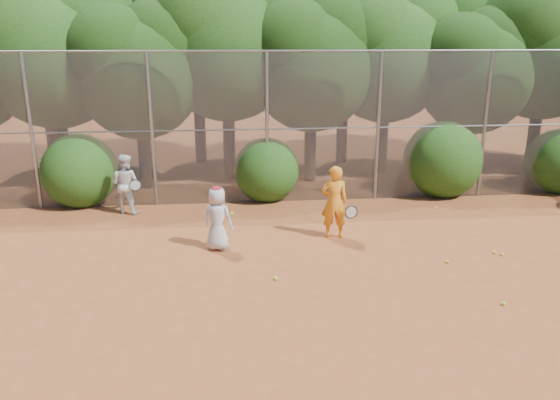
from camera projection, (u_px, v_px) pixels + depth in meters
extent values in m
plane|color=brown|center=(352.00, 302.00, 9.36)|extent=(80.00, 80.00, 0.00)
cylinder|color=gray|center=(32.00, 133.00, 13.84)|extent=(0.09, 0.09, 4.00)
cylinder|color=gray|center=(152.00, 131.00, 14.12)|extent=(0.09, 0.09, 4.00)
cylinder|color=gray|center=(267.00, 129.00, 14.40)|extent=(0.09, 0.09, 4.00)
cylinder|color=gray|center=(378.00, 127.00, 14.68)|extent=(0.09, 0.09, 4.00)
cylinder|color=gray|center=(485.00, 126.00, 14.96)|extent=(0.09, 0.09, 4.00)
cylinder|color=gray|center=(306.00, 51.00, 13.91)|extent=(20.00, 0.05, 0.05)
cylinder|color=gray|center=(305.00, 129.00, 14.49)|extent=(20.00, 0.04, 0.04)
cube|color=slate|center=(305.00, 129.00, 14.49)|extent=(20.00, 0.02, 4.00)
cylinder|color=black|center=(63.00, 143.00, 16.44)|extent=(0.38, 0.38, 2.52)
sphere|color=#1C4511|center=(53.00, 59.00, 15.72)|extent=(4.03, 4.03, 4.03)
sphere|color=#1C4511|center=(81.00, 22.00, 15.89)|extent=(3.23, 3.23, 3.23)
sphere|color=#1C4511|center=(20.00, 29.00, 15.13)|extent=(3.02, 3.02, 3.02)
cylinder|color=black|center=(144.00, 152.00, 16.05)|extent=(0.36, 0.36, 2.17)
sphere|color=black|center=(139.00, 78.00, 15.44)|extent=(3.47, 3.47, 3.47)
sphere|color=black|center=(163.00, 46.00, 15.58)|extent=(2.78, 2.78, 2.78)
sphere|color=black|center=(113.00, 53.00, 14.93)|extent=(2.60, 2.60, 2.60)
cylinder|color=black|center=(229.00, 136.00, 17.17)|extent=(0.39, 0.39, 2.66)
sphere|color=#1C4511|center=(227.00, 50.00, 16.41)|extent=(4.26, 4.26, 4.26)
sphere|color=#1C4511|center=(254.00, 14.00, 16.59)|extent=(3.40, 3.40, 3.40)
sphere|color=#1C4511|center=(200.00, 20.00, 15.79)|extent=(3.19, 3.19, 3.19)
cylinder|color=black|center=(310.00, 144.00, 16.89)|extent=(0.37, 0.37, 2.27)
sphere|color=black|center=(311.00, 71.00, 16.24)|extent=(3.64, 3.64, 3.64)
sphere|color=black|center=(334.00, 39.00, 16.39)|extent=(2.91, 2.91, 2.91)
sphere|color=black|center=(291.00, 45.00, 15.71)|extent=(2.73, 2.73, 2.73)
cylinder|color=black|center=(382.00, 136.00, 17.86)|extent=(0.38, 0.38, 2.45)
sphere|color=#1C4511|center=(386.00, 60.00, 17.16)|extent=(3.92, 3.92, 3.92)
sphere|color=#1C4511|center=(409.00, 28.00, 17.32)|extent=(3.14, 3.14, 3.14)
sphere|color=#1C4511|center=(368.00, 34.00, 16.59)|extent=(2.94, 2.94, 2.94)
cylinder|color=black|center=(468.00, 145.00, 17.19)|extent=(0.36, 0.36, 2.10)
sphere|color=black|center=(475.00, 79.00, 16.59)|extent=(3.36, 3.36, 3.36)
sphere|color=black|center=(494.00, 50.00, 16.73)|extent=(2.69, 2.69, 2.69)
sphere|color=black|center=(462.00, 56.00, 16.10)|extent=(2.52, 2.52, 2.52)
cylinder|color=black|center=(534.00, 133.00, 17.92)|extent=(0.39, 0.39, 2.59)
sphere|color=#1C4511|center=(545.00, 53.00, 17.18)|extent=(4.14, 4.14, 4.14)
sphere|color=#1C4511|center=(532.00, 25.00, 16.58)|extent=(3.11, 3.11, 3.11)
cylinder|color=black|center=(51.00, 129.00, 18.52)|extent=(0.39, 0.39, 2.62)
sphere|color=#1C4511|center=(42.00, 51.00, 17.77)|extent=(4.20, 4.20, 4.20)
sphere|color=#1C4511|center=(68.00, 17.00, 17.94)|extent=(3.36, 3.36, 3.36)
sphere|color=#1C4511|center=(11.00, 24.00, 17.16)|extent=(3.15, 3.15, 3.15)
cylinder|color=black|center=(200.00, 124.00, 19.15)|extent=(0.40, 0.40, 2.80)
sphere|color=#1C4511|center=(196.00, 42.00, 18.35)|extent=(4.48, 4.48, 4.48)
sphere|color=#1C4511|center=(222.00, 8.00, 18.54)|extent=(3.58, 3.58, 3.58)
sphere|color=#1C4511|center=(170.00, 14.00, 17.70)|extent=(3.36, 3.36, 3.36)
cylinder|color=black|center=(342.00, 127.00, 19.28)|extent=(0.38, 0.38, 2.52)
sphere|color=#1C4511|center=(344.00, 55.00, 18.56)|extent=(4.03, 4.03, 4.03)
sphere|color=#1C4511|center=(366.00, 24.00, 18.73)|extent=(3.23, 3.23, 3.23)
sphere|color=#1C4511|center=(326.00, 30.00, 17.97)|extent=(3.02, 3.02, 3.02)
cylinder|color=black|center=(458.00, 120.00, 20.24)|extent=(0.40, 0.40, 2.73)
sphere|color=#1C4511|center=(465.00, 45.00, 19.46)|extent=(4.37, 4.37, 4.37)
sphere|color=#1C4511|center=(486.00, 13.00, 19.64)|extent=(3.49, 3.49, 3.49)
sphere|color=#1C4511|center=(450.00, 19.00, 18.82)|extent=(3.28, 3.28, 3.28)
sphere|color=#1C4511|center=(79.00, 168.00, 14.51)|extent=(2.00, 2.00, 2.00)
sphere|color=#1C4511|center=(267.00, 167.00, 15.01)|extent=(1.80, 1.80, 1.80)
sphere|color=#1C4511|center=(443.00, 156.00, 15.41)|extent=(2.20, 2.20, 2.20)
sphere|color=#1C4511|center=(559.00, 159.00, 15.78)|extent=(1.90, 1.90, 1.90)
imported|color=orange|center=(334.00, 202.00, 12.11)|extent=(0.63, 0.43, 1.66)
torus|color=black|center=(351.00, 212.00, 12.00)|extent=(0.31, 0.11, 0.30)
cylinder|color=black|center=(347.00, 210.00, 12.21)|extent=(0.09, 0.28, 0.06)
imported|color=silver|center=(217.00, 219.00, 11.47)|extent=(0.79, 0.68, 1.37)
ellipsoid|color=#A51727|center=(216.00, 189.00, 11.28)|extent=(0.22, 0.22, 0.13)
sphere|color=#B5DD28|center=(232.00, 214.00, 11.26)|extent=(0.07, 0.07, 0.07)
imported|color=silver|center=(125.00, 184.00, 13.84)|extent=(0.90, 0.81, 1.53)
torus|color=black|center=(135.00, 185.00, 13.58)|extent=(0.31, 0.18, 0.28)
cylinder|color=black|center=(137.00, 187.00, 13.79)|extent=(0.05, 0.27, 0.16)
sphere|color=#B5DD28|center=(447.00, 262.00, 10.92)|extent=(0.07, 0.07, 0.07)
sphere|color=#B5DD28|center=(502.00, 254.00, 11.28)|extent=(0.07, 0.07, 0.07)
sphere|color=#B5DD28|center=(504.00, 304.00, 9.22)|extent=(0.07, 0.07, 0.07)
sphere|color=#B5DD28|center=(494.00, 252.00, 11.39)|extent=(0.07, 0.07, 0.07)
sphere|color=#B5DD28|center=(276.00, 279.00, 10.17)|extent=(0.07, 0.07, 0.07)
sphere|color=#B5DD28|center=(436.00, 208.00, 14.33)|extent=(0.07, 0.07, 0.07)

